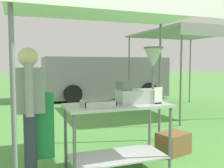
{
  "coord_description": "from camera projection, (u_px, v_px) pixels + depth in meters",
  "views": [
    {
      "loc": [
        -1.03,
        -1.74,
        1.42
      ],
      "look_at": [
        0.2,
        1.53,
        1.15
      ],
      "focal_mm": 41.17,
      "sensor_mm": 36.0,
      "label": 1
    }
  ],
  "objects": [
    {
      "name": "ground_plane",
      "position": [
        53.0,
        112.0,
        7.7
      ],
      "size": [
        70.0,
        70.0,
        0.0
      ],
      "primitive_type": "plane",
      "color": "#519342"
    },
    {
      "name": "stall_canopy",
      "position": [
        115.0,
        11.0,
        3.34
      ],
      "size": [
        2.71,
        1.96,
        2.2
      ],
      "color": "slate",
      "rests_on": "ground"
    },
    {
      "name": "donut_cart",
      "position": [
        117.0,
        124.0,
        3.36
      ],
      "size": [
        1.36,
        0.65,
        0.9
      ],
      "color": "#B7B7BC",
      "rests_on": "ground"
    },
    {
      "name": "donut_tray",
      "position": [
        98.0,
        105.0,
        3.15
      ],
      "size": [
        0.4,
        0.27,
        0.07
      ],
      "color": "#B7B7BC",
      "rests_on": "donut_cart"
    },
    {
      "name": "donut_fryer",
      "position": [
        143.0,
        82.0,
        3.43
      ],
      "size": [
        0.63,
        0.28,
        0.75
      ],
      "color": "#B7B7BC",
      "rests_on": "donut_cart"
    },
    {
      "name": "menu_sign",
      "position": [
        158.0,
        97.0,
        3.37
      ],
      "size": [
        0.13,
        0.05,
        0.22
      ],
      "color": "black",
      "rests_on": "donut_cart"
    },
    {
      "name": "vendor",
      "position": [
        30.0,
        109.0,
        2.97
      ],
      "size": [
        0.45,
        0.53,
        1.61
      ],
      "color": "#2D3347",
      "rests_on": "ground"
    },
    {
      "name": "supply_crate",
      "position": [
        173.0,
        143.0,
        4.08
      ],
      "size": [
        0.54,
        0.48,
        0.33
      ],
      "color": "brown",
      "rests_on": "ground"
    },
    {
      "name": "van_grey",
      "position": [
        105.0,
        77.0,
        10.67
      ],
      "size": [
        5.01,
        2.17,
        1.69
      ],
      "color": "slate",
      "rests_on": "ground"
    },
    {
      "name": "neighbour_tent",
      "position": [
        188.0,
        35.0,
        7.46
      ],
      "size": [
        2.64,
        3.05,
        2.35
      ],
      "color": "slate",
      "rests_on": "ground"
    }
  ]
}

